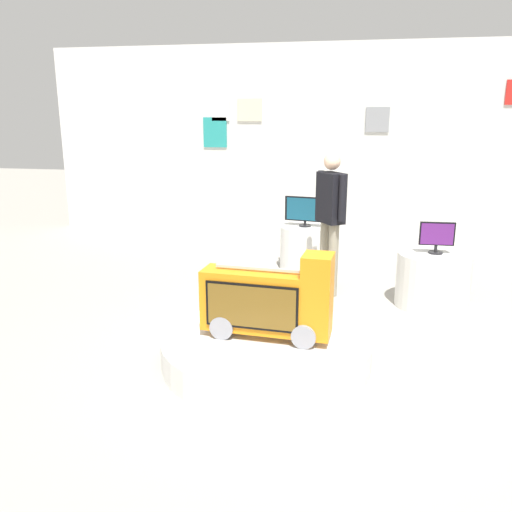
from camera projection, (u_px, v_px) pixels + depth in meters
ground_plane at (303, 359)px, 4.89m from camera, size 30.00×30.00×0.00m
back_wall_display at (338, 143)px, 9.28m from camera, size 10.56×0.13×3.36m
main_display_pedestal at (266, 349)px, 4.80m from camera, size 1.88×1.88×0.25m
novelty_firetruck_tv at (268, 303)px, 4.67m from camera, size 1.17×0.42×0.80m
display_pedestal_center_rear at (304, 248)px, 7.63m from camera, size 0.69×0.69×0.64m
tv_on_center_rear at (305, 210)px, 7.49m from camera, size 0.59×0.17×0.42m
display_pedestal_right_rear at (433, 280)px, 6.18m from camera, size 0.84×0.84×0.64m
tv_on_right_rear at (437, 236)px, 6.04m from camera, size 0.39×0.16×0.37m
shopper_browsing_near_truck at (330, 213)px, 6.42m from camera, size 0.39×0.47×1.74m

